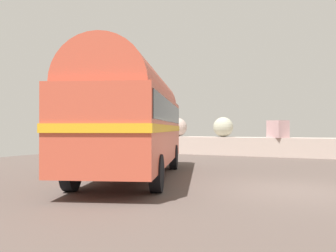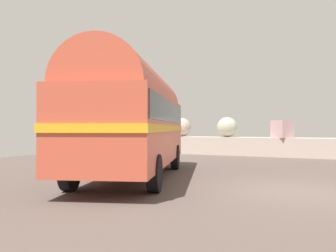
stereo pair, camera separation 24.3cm
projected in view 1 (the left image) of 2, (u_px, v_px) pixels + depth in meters
ground at (290, 191)px, 9.26m from camera, size 32.00×26.00×0.02m
breakwater at (316, 146)px, 19.92m from camera, size 31.36×2.11×2.34m
vintage_coach at (133, 115)px, 11.67m from camera, size 5.30×8.87×3.70m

